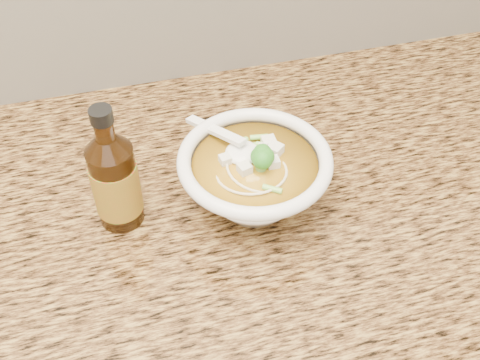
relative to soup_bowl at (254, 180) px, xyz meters
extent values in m
cylinder|color=white|center=(0.00, 0.00, -0.04)|extent=(0.08, 0.08, 0.01)
torus|color=white|center=(0.00, 0.00, 0.04)|extent=(0.20, 0.20, 0.02)
torus|color=beige|center=(0.02, 0.01, 0.03)|extent=(0.12, 0.12, 0.00)
torus|color=beige|center=(0.02, -0.02, 0.03)|extent=(0.11, 0.11, 0.00)
torus|color=beige|center=(0.00, 0.01, 0.03)|extent=(0.11, 0.11, 0.00)
torus|color=beige|center=(0.01, 0.01, 0.02)|extent=(0.09, 0.09, 0.00)
torus|color=beige|center=(0.00, -0.01, 0.02)|extent=(0.08, 0.08, 0.00)
torus|color=beige|center=(-0.01, -0.01, 0.02)|extent=(0.08, 0.08, 0.00)
torus|color=beige|center=(-0.01, 0.00, 0.02)|extent=(0.11, 0.11, 0.00)
torus|color=beige|center=(-0.02, -0.01, 0.02)|extent=(0.08, 0.08, 0.00)
torus|color=beige|center=(-0.01, -0.01, 0.02)|extent=(0.12, 0.12, 0.00)
torus|color=beige|center=(-0.01, -0.01, 0.01)|extent=(0.11, 0.11, 0.00)
cube|color=silver|center=(0.02, 0.00, 0.03)|extent=(0.02, 0.02, 0.02)
cube|color=silver|center=(0.02, -0.02, 0.03)|extent=(0.02, 0.02, 0.02)
cube|color=silver|center=(0.00, 0.05, 0.03)|extent=(0.02, 0.02, 0.02)
cube|color=silver|center=(-0.05, 0.01, 0.03)|extent=(0.02, 0.02, 0.01)
cube|color=silver|center=(0.03, -0.01, 0.03)|extent=(0.02, 0.02, 0.01)
cube|color=silver|center=(-0.06, 0.00, 0.03)|extent=(0.02, 0.02, 0.02)
ellipsoid|color=#196014|center=(0.01, -0.01, 0.05)|extent=(0.04, 0.04, 0.03)
cylinder|color=#8FDA53|center=(0.01, -0.03, 0.03)|extent=(0.01, 0.02, 0.01)
cylinder|color=#8FDA53|center=(-0.05, 0.00, 0.03)|extent=(0.01, 0.02, 0.01)
cylinder|color=#8FDA53|center=(-0.04, -0.01, 0.03)|extent=(0.02, 0.02, 0.01)
cylinder|color=#8FDA53|center=(0.06, -0.01, 0.03)|extent=(0.02, 0.02, 0.01)
cylinder|color=#8FDA53|center=(0.02, 0.04, 0.03)|extent=(0.02, 0.01, 0.01)
ellipsoid|color=white|center=(-0.01, 0.02, 0.03)|extent=(0.05, 0.05, 0.02)
cube|color=white|center=(-0.04, 0.07, 0.04)|extent=(0.07, 0.10, 0.03)
cylinder|color=#391D07|center=(-0.18, 0.02, 0.01)|extent=(0.08, 0.08, 0.12)
cylinder|color=#391D07|center=(-0.18, 0.02, 0.11)|extent=(0.03, 0.03, 0.03)
cylinder|color=black|center=(-0.18, 0.02, 0.13)|extent=(0.04, 0.04, 0.02)
cylinder|color=red|center=(-0.18, 0.02, 0.01)|extent=(0.08, 0.08, 0.08)
camera|label=1|loc=(-0.16, -0.54, 0.57)|focal=45.00mm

